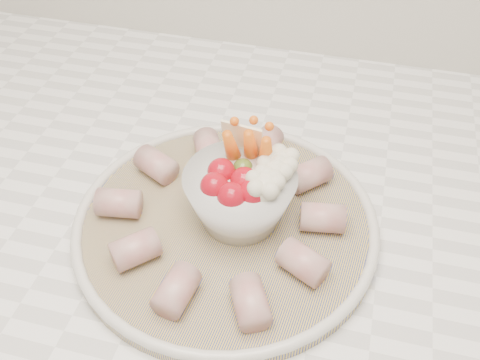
# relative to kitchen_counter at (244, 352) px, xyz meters

# --- Properties ---
(kitchen_counter) EXTENTS (2.04, 0.62, 0.92)m
(kitchen_counter) POSITION_rel_kitchen_counter_xyz_m (0.00, 0.00, 0.00)
(kitchen_counter) COLOR #B3A98A
(kitchen_counter) RESTS_ON ground
(serving_platter) EXTENTS (0.36, 0.36, 0.02)m
(serving_platter) POSITION_rel_kitchen_counter_xyz_m (0.00, -0.10, 0.47)
(serving_platter) COLOR navy
(serving_platter) RESTS_ON kitchen_counter
(veggie_bowl) EXTENTS (0.12, 0.12, 0.11)m
(veggie_bowl) POSITION_rel_kitchen_counter_xyz_m (0.02, -0.09, 0.51)
(veggie_bowl) COLOR silver
(veggie_bowl) RESTS_ON serving_platter
(cured_meat_rolls) EXTENTS (0.27, 0.28, 0.03)m
(cured_meat_rolls) POSITION_rel_kitchen_counter_xyz_m (0.00, -0.10, 0.49)
(cured_meat_rolls) COLOR #A64C4B
(cured_meat_rolls) RESTS_ON serving_platter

